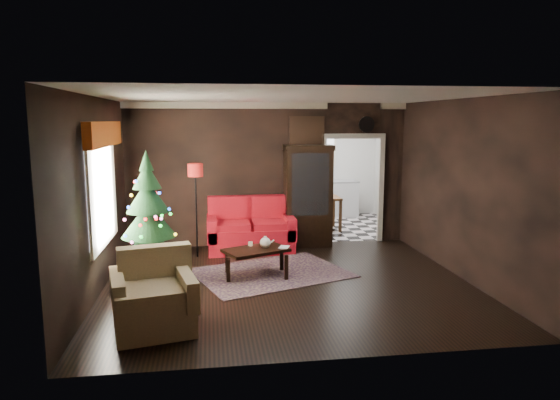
{
  "coord_description": "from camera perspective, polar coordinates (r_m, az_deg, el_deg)",
  "views": [
    {
      "loc": [
        -1.17,
        -7.29,
        2.47
      ],
      "look_at": [
        0.0,
        0.9,
        1.15
      ],
      "focal_mm": 32.3,
      "sensor_mm": 36.0,
      "label": 1
    }
  ],
  "objects": [
    {
      "name": "wall_clock",
      "position": [
        10.23,
        9.74,
        8.43
      ],
      "size": [
        0.32,
        0.32,
        0.06
      ],
      "primitive_type": "cylinder",
      "color": "white",
      "rests_on": "wall_back"
    },
    {
      "name": "teapot",
      "position": [
        8.02,
        -1.68,
        -4.82
      ],
      "size": [
        0.25,
        0.25,
        0.19
      ],
      "primitive_type": null,
      "rotation": [
        0.0,
        0.0,
        0.29
      ],
      "color": "white",
      "rests_on": "coffee_table"
    },
    {
      "name": "left_window",
      "position": [
        7.72,
        -19.57,
        0.94
      ],
      "size": [
        0.05,
        1.6,
        1.4
      ],
      "primitive_type": "cube",
      "color": "white",
      "rests_on": "wall_left"
    },
    {
      "name": "armchair",
      "position": [
        6.21,
        -14.23,
        -10.12
      ],
      "size": [
        1.12,
        1.12,
        0.96
      ],
      "primitive_type": null,
      "rotation": [
        0.0,
        0.0,
        0.22
      ],
      "color": "tan",
      "rests_on": "ground"
    },
    {
      "name": "doorway",
      "position": [
        10.3,
        8.13,
        1.05
      ],
      "size": [
        1.1,
        0.1,
        2.1
      ],
      "primitive_type": null,
      "color": "silver",
      "rests_on": "ground"
    },
    {
      "name": "floor",
      "position": [
        7.79,
        0.95,
        -9.43
      ],
      "size": [
        5.5,
        5.5,
        0.0
      ],
      "primitive_type": "plane",
      "color": "black",
      "rests_on": "ground"
    },
    {
      "name": "christmas_tree",
      "position": [
        7.75,
        -14.68,
        -1.8
      ],
      "size": [
        1.11,
        1.11,
        1.85
      ],
      "primitive_type": null,
      "rotation": [
        0.0,
        0.0,
        -0.17
      ],
      "color": "black",
      "rests_on": "ground"
    },
    {
      "name": "kitchen_table",
      "position": [
        11.48,
        4.95,
        -1.48
      ],
      "size": [
        0.7,
        0.7,
        0.75
      ],
      "primitive_type": null,
      "color": "brown",
      "rests_on": "ground"
    },
    {
      "name": "coffee_table",
      "position": [
        8.07,
        -2.74,
        -7.04
      ],
      "size": [
        1.13,
        0.93,
        0.44
      ],
      "primitive_type": null,
      "rotation": [
        0.0,
        0.0,
        0.41
      ],
      "color": "black",
      "rests_on": "rug"
    },
    {
      "name": "kitchen_floor",
      "position": [
        11.91,
        6.01,
        -2.95
      ],
      "size": [
        3.0,
        3.0,
        0.0
      ],
      "primitive_type": "plane",
      "color": "silver",
      "rests_on": "ground"
    },
    {
      "name": "floor_lamp",
      "position": [
        9.18,
        -9.45,
        -1.35
      ],
      "size": [
        0.39,
        0.39,
        1.75
      ],
      "primitive_type": null,
      "rotation": [
        0.0,
        0.0,
        0.43
      ],
      "color": "black",
      "rests_on": "ground"
    },
    {
      "name": "kitchen_counter",
      "position": [
        12.97,
        4.76,
        0.08
      ],
      "size": [
        1.8,
        0.6,
        0.9
      ],
      "primitive_type": "cube",
      "color": "silver",
      "rests_on": "ground"
    },
    {
      "name": "rug",
      "position": [
        8.28,
        -1.01,
        -8.26
      ],
      "size": [
        2.78,
        2.4,
        0.01
      ],
      "primitive_type": "cube",
      "rotation": [
        0.0,
        0.0,
        0.35
      ],
      "color": "#33222C",
      "rests_on": "ground"
    },
    {
      "name": "loveseat",
      "position": [
        9.58,
        -3.35,
        -2.82
      ],
      "size": [
        1.7,
        0.9,
        1.0
      ],
      "primitive_type": null,
      "color": "maroon",
      "rests_on": "ground"
    },
    {
      "name": "ceiling",
      "position": [
        7.39,
        1.01,
        11.62
      ],
      "size": [
        5.5,
        5.5,
        0.0
      ],
      "primitive_type": "plane",
      "rotation": [
        3.14,
        0.0,
        0.0
      ],
      "color": "white",
      "rests_on": "ground"
    },
    {
      "name": "valance",
      "position": [
        7.63,
        -19.31,
        7.06
      ],
      "size": [
        0.12,
        2.1,
        0.35
      ],
      "primitive_type": "cube",
      "color": "#A74313",
      "rests_on": "wall_left"
    },
    {
      "name": "wall_back",
      "position": [
        9.92,
        -1.31,
        2.87
      ],
      "size": [
        5.5,
        0.0,
        5.5
      ],
      "primitive_type": "plane",
      "rotation": [
        1.57,
        0.0,
        0.0
      ],
      "color": "black",
      "rests_on": "ground"
    },
    {
      "name": "wall_left",
      "position": [
        7.54,
        -20.14,
        0.34
      ],
      "size": [
        0.0,
        5.5,
        5.5
      ],
      "primitive_type": "plane",
      "rotation": [
        1.57,
        0.0,
        1.57
      ],
      "color": "black",
      "rests_on": "ground"
    },
    {
      "name": "kitchen_window",
      "position": [
        13.08,
        4.59,
        5.66
      ],
      "size": [
        0.7,
        0.06,
        0.7
      ],
      "primitive_type": "cube",
      "color": "white",
      "rests_on": "ground"
    },
    {
      "name": "book",
      "position": [
        8.06,
        -0.05,
        -4.69
      ],
      "size": [
        0.14,
        0.07,
        0.2
      ],
      "primitive_type": "imported",
      "rotation": [
        0.0,
        0.0,
        -0.38
      ],
      "color": "gray",
      "rests_on": "coffee_table"
    },
    {
      "name": "wall_front",
      "position": [
        5.05,
        5.47,
        -3.22
      ],
      "size": [
        5.5,
        0.0,
        5.5
      ],
      "primitive_type": "plane",
      "rotation": [
        -1.57,
        0.0,
        0.0
      ],
      "color": "black",
      "rests_on": "ground"
    },
    {
      "name": "curio_cabinet",
      "position": [
        9.87,
        3.19,
        0.19
      ],
      "size": [
        0.9,
        0.45,
        1.9
      ],
      "primitive_type": null,
      "color": "black",
      "rests_on": "ground"
    },
    {
      "name": "wall_right",
      "position": [
        8.35,
        19.97,
        1.15
      ],
      "size": [
        0.0,
        5.5,
        5.5
      ],
      "primitive_type": "plane",
      "rotation": [
        1.57,
        0.0,
        -1.57
      ],
      "color": "black",
      "rests_on": "ground"
    },
    {
      "name": "cup_b",
      "position": [
        8.2,
        -3.37,
        -4.97
      ],
      "size": [
        0.09,
        0.09,
        0.07
      ],
      "primitive_type": "cylinder",
      "rotation": [
        0.0,
        0.0,
        0.13
      ],
      "color": "#EEF1CE",
      "rests_on": "coffee_table"
    },
    {
      "name": "painting",
      "position": [
        9.93,
        3.05,
        7.78
      ],
      "size": [
        0.62,
        0.05,
        0.52
      ],
      "primitive_type": "cube",
      "color": "tan",
      "rests_on": "wall_back"
    },
    {
      "name": "cup_a",
      "position": [
        8.25,
        -1.46,
        -4.88
      ],
      "size": [
        0.08,
        0.08,
        0.06
      ],
      "primitive_type": "cylinder",
      "rotation": [
        0.0,
        0.0,
        -0.18
      ],
      "color": "white",
      "rests_on": "coffee_table"
    }
  ]
}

